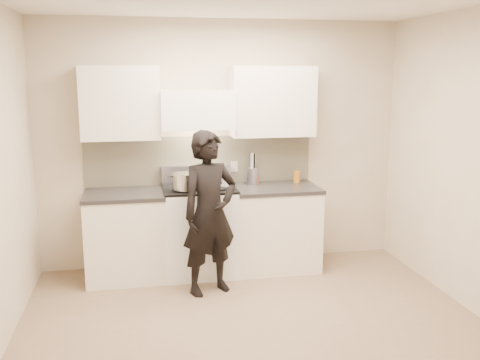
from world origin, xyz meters
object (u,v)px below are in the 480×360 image
object	(u,v)px
stove	(200,230)
counter_right	(275,227)
utensil_crock	(253,175)
person	(210,213)
wok	(207,175)

from	to	relation	value
stove	counter_right	distance (m)	0.83
utensil_crock	person	bearing A→B (deg)	-129.34
person	wok	bearing A→B (deg)	62.08
counter_right	person	bearing A→B (deg)	-145.73
counter_right	utensil_crock	distance (m)	0.63
stove	person	size ratio (longest dim) A/B	0.60
utensil_crock	person	xyz separation A→B (m)	(-0.58, -0.71, -0.23)
utensil_crock	wok	bearing A→B (deg)	-177.84
stove	wok	world-z (taller)	wok
wok	person	distance (m)	0.73
utensil_crock	person	world-z (taller)	person
stove	wok	xyz separation A→B (m)	(0.11, 0.14, 0.57)
wok	counter_right	bearing A→B (deg)	-11.28
stove	counter_right	world-z (taller)	stove
person	counter_right	bearing A→B (deg)	12.18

